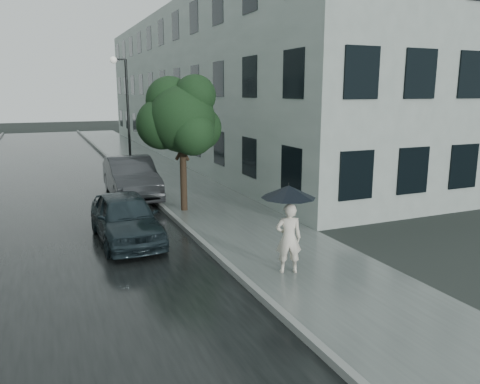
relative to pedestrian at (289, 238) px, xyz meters
name	(u,v)px	position (x,y,z in m)	size (l,w,h in m)	color
ground	(282,256)	(0.38, 1.00, -0.82)	(120.00, 120.00, 0.00)	black
sidewalk	(169,177)	(0.63, 13.00, -0.81)	(3.50, 60.00, 0.01)	slate
kerb_near	(131,179)	(-1.19, 13.00, -0.74)	(0.15, 60.00, 0.15)	slate
asphalt_road	(51,186)	(-4.69, 13.00, -0.81)	(6.85, 60.00, 0.00)	black
building_near	(215,85)	(5.86, 20.50, 3.68)	(7.02, 36.00, 9.00)	#929F98
pedestrian	(289,238)	(0.00, 0.00, 0.00)	(0.59, 0.39, 1.62)	beige
umbrella	(288,192)	(-0.01, 0.04, 1.07)	(1.32, 1.32, 1.14)	black
street_tree	(181,118)	(-0.52, 6.61, 2.38)	(2.95, 2.68, 4.64)	#332619
lamp_post	(125,111)	(-1.21, 13.52, 2.38)	(0.85, 0.33, 5.63)	black
car_near	(126,217)	(-2.99, 3.81, -0.14)	(1.59, 3.94, 1.34)	black
car_far	(131,177)	(-1.82, 9.36, -0.03)	(1.66, 4.75, 1.56)	#24272A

